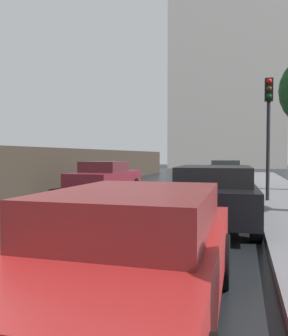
% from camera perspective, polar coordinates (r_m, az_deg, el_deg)
% --- Properties ---
extents(car_black_near_kerb, '(2.03, 4.33, 1.40)m').
position_cam_1_polar(car_black_near_kerb, '(8.31, 11.56, -4.22)').
color(car_black_near_kerb, black).
rests_on(car_black_near_kerb, ground).
extents(car_grey_mid_road, '(1.79, 4.20, 1.39)m').
position_cam_1_polar(car_grey_mid_road, '(19.23, 13.53, -0.68)').
color(car_grey_mid_road, slate).
rests_on(car_grey_mid_road, ground).
extents(car_red_far_ahead, '(1.75, 3.83, 1.33)m').
position_cam_1_polar(car_red_far_ahead, '(3.38, -1.78, -13.93)').
color(car_red_far_ahead, maroon).
rests_on(car_red_far_ahead, ground).
extents(car_maroon_far_lane, '(1.92, 4.29, 1.40)m').
position_cam_1_polar(car_maroon_far_lane, '(14.59, -6.38, -1.55)').
color(car_maroon_far_lane, maroon).
rests_on(car_maroon_far_lane, ground).
extents(traffic_light, '(0.26, 0.39, 4.07)m').
position_cam_1_polar(traffic_light, '(12.37, 19.86, 8.13)').
color(traffic_light, black).
rests_on(traffic_light, sidewalk_strip).
extents(distant_tower, '(15.60, 10.50, 36.38)m').
position_cam_1_polar(distant_tower, '(50.09, 12.98, 19.21)').
color(distant_tower, '#9E9993').
rests_on(distant_tower, ground).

